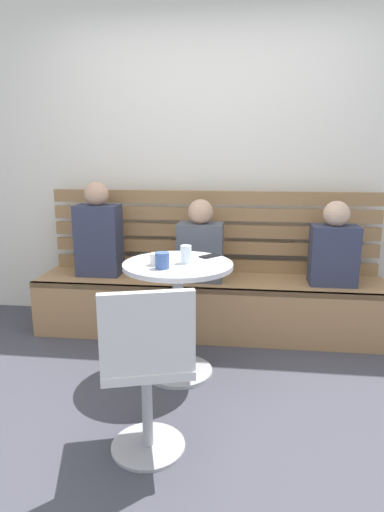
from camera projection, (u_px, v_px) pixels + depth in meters
name	position (u px, v px, depth m)	size (l,w,h in m)	color
ground	(190.00, 420.00, 2.33)	(8.00, 8.00, 0.00)	#42424C
back_wall	(215.00, 146.00, 3.58)	(5.20, 0.10, 2.90)	white
booth_bench	(209.00, 306.00, 3.43)	(2.70, 0.52, 0.44)	#A87C51
booth_backrest	(212.00, 231.00, 3.54)	(2.65, 0.04, 0.66)	#9A7249
cafe_table	(178.00, 297.00, 2.72)	(0.68, 0.68, 0.74)	#ADADB2
white_chair	(147.00, 366.00, 1.95)	(0.50, 0.50, 0.85)	#ADADB2
person_adult	(99.00, 234.00, 3.44)	(0.34, 0.22, 0.74)	#333851
person_child_left	(334.00, 248.00, 3.20)	(0.34, 0.22, 0.62)	#333851
person_child_middle	(200.00, 245.00, 3.30)	(0.34, 0.22, 0.62)	#4C515B
cup_water_clear	(186.00, 254.00, 2.65)	(0.07, 0.07, 0.11)	white
cup_ceramic_white	(157.00, 259.00, 2.62)	(0.08, 0.08, 0.07)	white
cup_mug_blue	(162.00, 260.00, 2.53)	(0.08, 0.08, 0.10)	#3D5B9E
plate_small	(171.00, 255.00, 2.86)	(0.17, 0.17, 0.01)	white
phone_on_table	(210.00, 256.00, 2.83)	(0.07, 0.14, 0.01)	black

